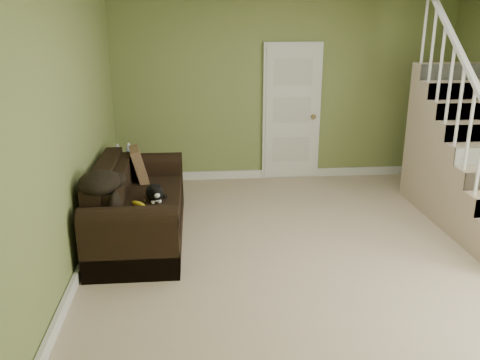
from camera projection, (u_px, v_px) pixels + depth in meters
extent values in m
cube|color=tan|center=(327.00, 257.00, 5.27)|extent=(5.00, 5.50, 0.01)
cube|color=olive|center=(285.00, 92.00, 7.46)|extent=(5.00, 0.04, 2.60)
cube|color=olive|center=(68.00, 140.00, 4.65)|extent=(0.04, 5.50, 2.60)
cube|color=white|center=(283.00, 173.00, 7.82)|extent=(5.00, 0.04, 0.12)
cube|color=white|center=(84.00, 261.00, 5.04)|extent=(0.04, 5.50, 0.12)
cube|color=white|center=(291.00, 112.00, 7.53)|extent=(0.86, 0.05, 2.02)
cube|color=white|center=(292.00, 113.00, 7.51)|extent=(0.78, 0.04, 1.96)
sphere|color=olive|center=(313.00, 117.00, 7.51)|extent=(0.07, 0.07, 0.07)
cylinder|color=white|center=(470.00, 128.00, 5.34)|extent=(0.04, 0.04, 0.90)
cylinder|color=white|center=(460.00, 105.00, 5.53)|extent=(0.04, 0.04, 0.90)
cube|color=tan|center=(475.00, 171.00, 6.09)|extent=(1.00, 0.27, 1.20)
cylinder|color=white|center=(450.00, 83.00, 5.72)|extent=(0.04, 0.04, 0.90)
cube|color=tan|center=(465.00, 157.00, 6.31)|extent=(1.00, 0.27, 1.40)
cylinder|color=white|center=(441.00, 63.00, 5.92)|extent=(0.04, 0.04, 0.90)
cube|color=tan|center=(455.00, 144.00, 6.54)|extent=(1.00, 0.27, 1.60)
cylinder|color=white|center=(433.00, 44.00, 6.11)|extent=(0.04, 0.04, 0.90)
cube|color=tan|center=(446.00, 132.00, 6.76)|extent=(1.00, 0.27, 1.80)
cylinder|color=white|center=(425.00, 26.00, 6.30)|extent=(0.04, 0.04, 0.90)
cube|color=white|center=(465.00, 63.00, 5.39)|extent=(0.06, 2.46, 1.84)
cube|color=black|center=(141.00, 226.00, 5.72)|extent=(0.92, 2.12, 0.24)
cube|color=black|center=(149.00, 207.00, 5.65)|extent=(0.69, 1.60, 0.21)
cube|color=black|center=(130.00, 248.00, 4.77)|extent=(0.92, 0.24, 0.60)
cube|color=black|center=(147.00, 185.00, 6.55)|extent=(0.92, 0.24, 0.60)
cylinder|color=black|center=(128.00, 219.00, 4.68)|extent=(0.92, 0.24, 0.24)
cylinder|color=black|center=(146.00, 162.00, 6.46)|extent=(0.92, 0.24, 0.24)
cube|color=black|center=(105.00, 193.00, 5.56)|extent=(0.19, 1.64, 0.61)
cube|color=black|center=(119.00, 186.00, 5.54)|extent=(0.13, 1.58, 0.34)
cube|color=black|center=(126.00, 180.00, 6.78)|extent=(0.55, 0.55, 0.57)
cylinder|color=silver|center=(118.00, 154.00, 6.60)|extent=(0.06, 0.06, 0.20)
cylinder|color=#284F9F|center=(118.00, 154.00, 6.60)|extent=(0.07, 0.07, 0.05)
cylinder|color=white|center=(117.00, 145.00, 6.56)|extent=(0.03, 0.03, 0.03)
cylinder|color=silver|center=(129.00, 153.00, 6.64)|extent=(0.06, 0.06, 0.20)
cylinder|color=#284F9F|center=(129.00, 153.00, 6.64)|extent=(0.07, 0.07, 0.05)
cylinder|color=white|center=(129.00, 144.00, 6.61)|extent=(0.03, 0.03, 0.03)
ellipsoid|color=black|center=(154.00, 192.00, 5.54)|extent=(0.25, 0.36, 0.18)
ellipsoid|color=white|center=(154.00, 198.00, 5.48)|extent=(0.13, 0.16, 0.09)
sphere|color=black|center=(153.00, 192.00, 5.36)|extent=(0.14, 0.14, 0.12)
ellipsoid|color=white|center=(153.00, 196.00, 5.32)|extent=(0.07, 0.06, 0.06)
cone|color=black|center=(150.00, 186.00, 5.35)|extent=(0.05, 0.06, 0.05)
cone|color=black|center=(156.00, 186.00, 5.35)|extent=(0.05, 0.06, 0.05)
cylinder|color=black|center=(164.00, 194.00, 5.69)|extent=(0.14, 0.24, 0.03)
ellipsoid|color=yellow|center=(139.00, 204.00, 5.35)|extent=(0.20, 0.20, 0.06)
cube|color=#4E2F1F|center=(139.00, 165.00, 6.20)|extent=(0.28, 0.46, 0.45)
ellipsoid|color=black|center=(99.00, 182.00, 4.84)|extent=(0.45, 0.55, 0.21)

